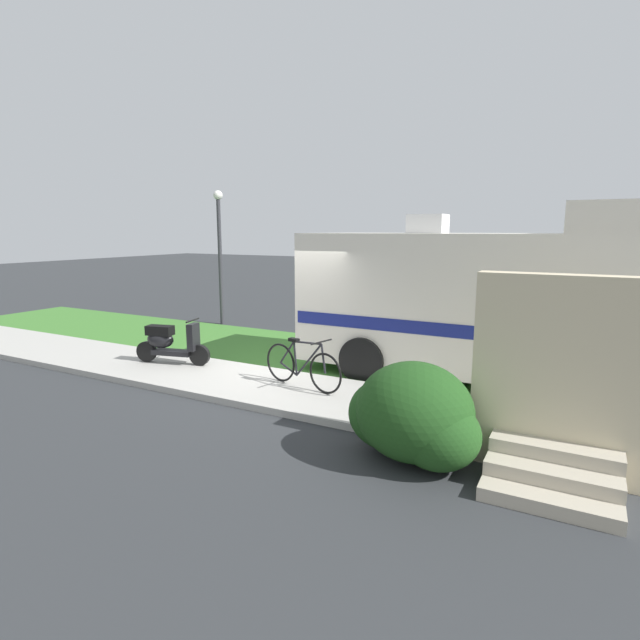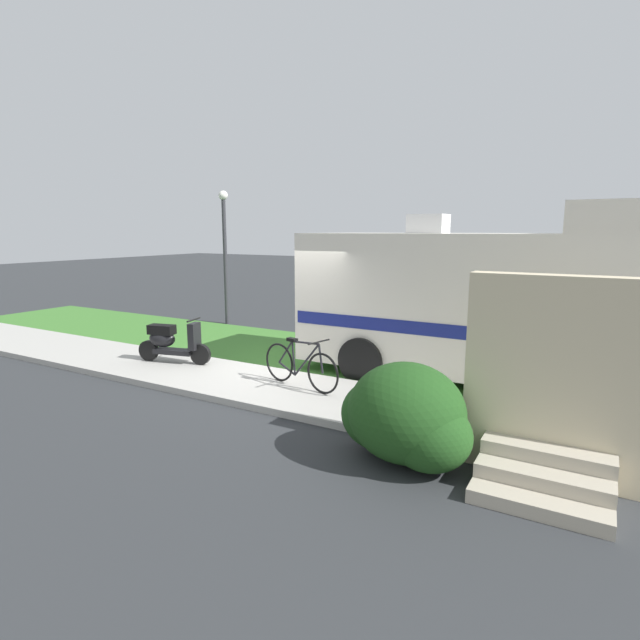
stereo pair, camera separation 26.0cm
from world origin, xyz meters
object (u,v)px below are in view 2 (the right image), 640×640
pickup_truck_near (560,304)px  street_lamp_post (225,244)px  scooter (171,341)px  motorhome_rv (482,301)px  bottle_green (519,411)px  bicycle (300,366)px

pickup_truck_near → street_lamp_post: bearing=-163.5°
scooter → pickup_truck_near: size_ratio=0.33×
motorhome_rv → pickup_truck_near: size_ratio=1.30×
motorhome_rv → street_lamp_post: (-8.20, 2.35, 0.89)m
pickup_truck_near → bottle_green: 7.09m
pickup_truck_near → street_lamp_post: size_ratio=1.25×
motorhome_rv → bottle_green: size_ratio=22.25×
motorhome_rv → scooter: 6.37m
scooter → pickup_truck_near: bearing=46.6°
pickup_truck_near → bicycle: bearing=-116.1°
bicycle → pickup_truck_near: pickup_truck_near is taller
pickup_truck_near → street_lamp_post: 9.70m
bicycle → pickup_truck_near: bearing=63.9°
bottle_green → bicycle: bearing=-175.3°
pickup_truck_near → bottle_green: size_ratio=17.15×
pickup_truck_near → bottle_green: bearing=-89.7°
scooter → street_lamp_post: street_lamp_post is taller
scooter → bottle_green: bearing=1.7°
scooter → bottle_green: (6.92, 0.21, -0.33)m
scooter → street_lamp_post: 5.45m
bicycle → bottle_green: 3.66m
bicycle → bottle_green: size_ratio=5.99×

